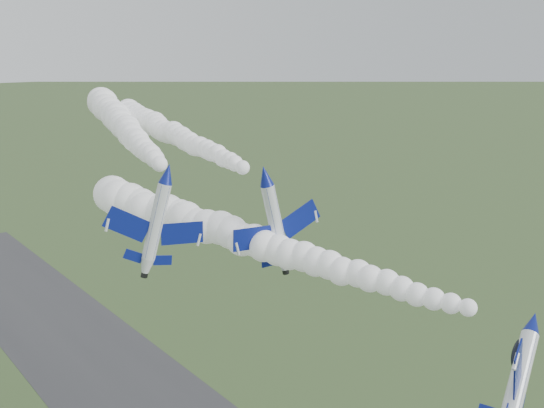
% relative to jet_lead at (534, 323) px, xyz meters
% --- Properties ---
extents(jet_lead, '(7.27, 13.57, 9.32)m').
position_rel_jet_lead_xyz_m(jet_lead, '(0.00, 0.00, 0.00)').
color(jet_lead, silver).
extents(smoke_trail_jet_lead, '(22.50, 54.05, 5.26)m').
position_rel_jet_lead_xyz_m(smoke_trail_jet_lead, '(-9.45, 29.64, 2.25)').
color(smoke_trail_jet_lead, white).
extents(jet_pair_left, '(10.34, 12.32, 3.88)m').
position_rel_jet_lead_xyz_m(jet_pair_left, '(-20.98, 30.28, 12.14)').
color(jet_pair_left, silver).
extents(smoke_trail_jet_pair_left, '(31.96, 72.16, 5.84)m').
position_rel_jet_lead_xyz_m(smoke_trail_jet_pair_left, '(-7.92, 68.31, 12.90)').
color(smoke_trail_jet_pair_left, white).
extents(jet_pair_right, '(11.70, 14.11, 4.12)m').
position_rel_jet_lead_xyz_m(jet_pair_right, '(-9.04, 28.82, 10.57)').
color(jet_pair_right, silver).
extents(smoke_trail_jet_pair_right, '(15.56, 57.76, 4.65)m').
position_rel_jet_lead_xyz_m(smoke_trail_jet_pair_right, '(-2.78, 61.14, 11.56)').
color(smoke_trail_jet_pair_right, white).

